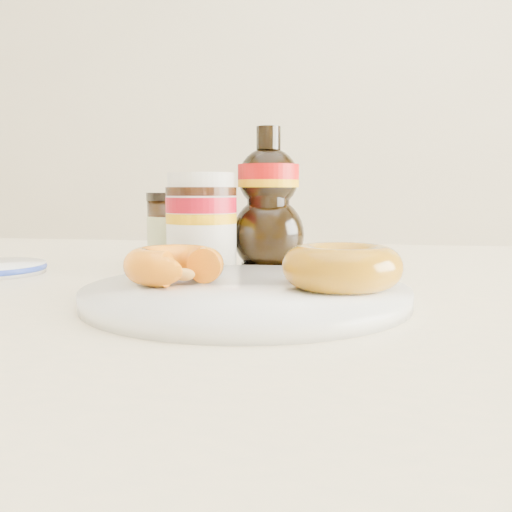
% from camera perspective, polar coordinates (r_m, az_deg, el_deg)
% --- Properties ---
extents(dining_table, '(1.40, 0.90, 0.75)m').
position_cam_1_polar(dining_table, '(0.65, -6.17, -9.64)').
color(dining_table, beige).
rests_on(dining_table, ground).
extents(plate, '(0.28, 0.28, 0.01)m').
position_cam_1_polar(plate, '(0.50, -1.01, -3.78)').
color(plate, white).
rests_on(plate, dining_table).
extents(donut_bitten, '(0.10, 0.10, 0.03)m').
position_cam_1_polar(donut_bitten, '(0.53, -8.20, -0.86)').
color(donut_bitten, orange).
rests_on(donut_bitten, plate).
extents(donut_whole, '(0.14, 0.14, 0.04)m').
position_cam_1_polar(donut_whole, '(0.49, 8.59, -1.06)').
color(donut_whole, '#955D09').
rests_on(donut_whole, plate).
extents(nutella_jar, '(0.08, 0.08, 0.12)m').
position_cam_1_polar(nutella_jar, '(0.67, -5.48, 3.69)').
color(nutella_jar, white).
rests_on(nutella_jar, dining_table).
extents(syrup_bottle, '(0.09, 0.08, 0.17)m').
position_cam_1_polar(syrup_bottle, '(0.71, 1.24, 5.78)').
color(syrup_bottle, black).
rests_on(syrup_bottle, dining_table).
extents(dark_jar, '(0.06, 0.06, 0.09)m').
position_cam_1_polar(dark_jar, '(0.76, -8.63, 2.64)').
color(dark_jar, black).
rests_on(dark_jar, dining_table).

